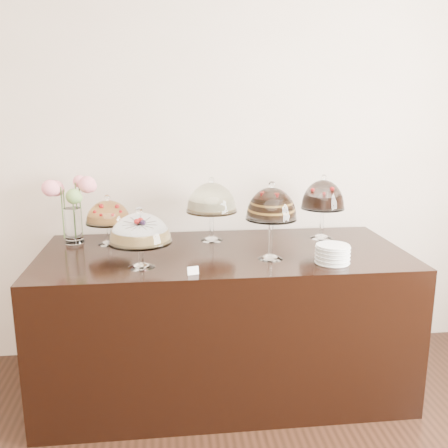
{
  "coord_description": "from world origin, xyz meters",
  "views": [
    {
      "loc": [
        -0.17,
        -0.44,
        1.76
      ],
      "look_at": [
        0.16,
        2.4,
        1.08
      ],
      "focal_mm": 40.0,
      "sensor_mm": 36.0,
      "label": 1
    }
  ],
  "objects": [
    {
      "name": "price_card_left",
      "position": [
        -0.05,
        2.03,
        0.92
      ],
      "size": [
        0.06,
        0.03,
        0.04
      ],
      "primitive_type": "cube",
      "rotation": [
        -0.21,
        0.0,
        0.24
      ],
      "color": "white",
      "rests_on": "display_counter"
    },
    {
      "name": "wall_back",
      "position": [
        0.0,
        3.0,
        1.5
      ],
      "size": [
        5.0,
        0.04,
        3.0
      ],
      "primitive_type": "cube",
      "color": "beige",
      "rests_on": "ground"
    },
    {
      "name": "cake_stand_choco_layer",
      "position": [
        0.41,
        2.26,
        1.21
      ],
      "size": [
        0.29,
        0.29,
        0.45
      ],
      "color": "white",
      "rests_on": "display_counter"
    },
    {
      "name": "plate_stack",
      "position": [
        0.74,
        2.14,
        0.95
      ],
      "size": [
        0.19,
        0.19,
        0.1
      ],
      "color": "white",
      "rests_on": "display_counter"
    },
    {
      "name": "cake_stand_fruit_tart",
      "position": [
        -0.54,
        2.69,
        1.09
      ],
      "size": [
        0.28,
        0.28,
        0.32
      ],
      "color": "white",
      "rests_on": "display_counter"
    },
    {
      "name": "cake_stand_cheesecake",
      "position": [
        0.11,
        2.7,
        1.17
      ],
      "size": [
        0.33,
        0.33,
        0.42
      ],
      "color": "white",
      "rests_on": "display_counter"
    },
    {
      "name": "cake_stand_dark_choco",
      "position": [
        0.84,
        2.68,
        1.18
      ],
      "size": [
        0.29,
        0.29,
        0.42
      ],
      "color": "white",
      "rests_on": "display_counter"
    },
    {
      "name": "display_counter",
      "position": [
        0.16,
        2.45,
        0.45
      ],
      "size": [
        2.2,
        1.0,
        0.9
      ],
      "primitive_type": "cube",
      "color": "black",
      "rests_on": "ground"
    },
    {
      "name": "cake_stand_sugar_sponge",
      "position": [
        -0.32,
        2.19,
        1.11
      ],
      "size": [
        0.34,
        0.34,
        0.34
      ],
      "color": "white",
      "rests_on": "display_counter"
    },
    {
      "name": "flower_vase",
      "position": [
        -0.78,
        2.75,
        1.17
      ],
      "size": [
        0.32,
        0.28,
        0.43
      ],
      "color": "white",
      "rests_on": "display_counter"
    }
  ]
}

